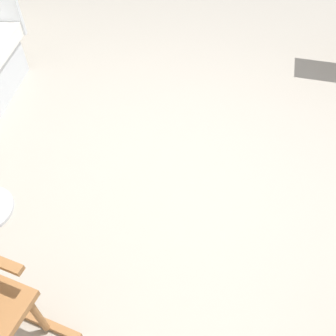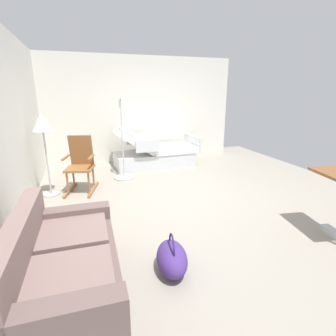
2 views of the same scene
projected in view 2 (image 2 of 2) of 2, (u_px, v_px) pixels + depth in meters
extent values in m
plane|color=gray|center=(180.00, 198.00, 4.67)|extent=(7.15, 7.15, 0.00)
cube|color=silver|center=(8.00, 129.00, 3.51)|extent=(5.92, 0.10, 2.70)
cube|color=silver|center=(140.00, 110.00, 6.93)|extent=(0.10, 5.09, 2.70)
cube|color=silver|center=(154.00, 159.00, 6.64)|extent=(0.93, 1.96, 0.35)
cube|color=white|center=(171.00, 148.00, 6.73)|extent=(0.95, 1.18, 0.14)
cube|color=white|center=(134.00, 141.00, 6.33)|extent=(0.94, 0.90, 0.62)
ellipsoid|color=white|center=(127.00, 132.00, 6.21)|extent=(0.35, 0.49, 0.37)
cube|color=silver|center=(148.00, 146.00, 5.96)|extent=(0.05, 0.56, 0.28)
cube|color=silver|center=(137.00, 139.00, 6.86)|extent=(0.05, 0.56, 0.28)
cube|color=silver|center=(193.00, 142.00, 6.90)|extent=(0.95, 0.08, 0.36)
cylinder|color=black|center=(126.00, 171.00, 6.08)|extent=(0.10, 0.10, 0.10)
cylinder|color=black|center=(120.00, 163.00, 6.73)|extent=(0.10, 0.10, 0.10)
cylinder|color=black|center=(189.00, 164.00, 6.62)|extent=(0.10, 0.10, 0.10)
cylinder|color=black|center=(178.00, 158.00, 7.27)|extent=(0.10, 0.10, 0.10)
cube|color=#68534F|center=(70.00, 279.00, 2.35)|extent=(1.63, 0.90, 0.45)
cube|color=#7F6660|center=(69.00, 281.00, 1.94)|extent=(0.69, 0.67, 0.10)
cube|color=#7F6660|center=(73.00, 232.00, 2.62)|extent=(0.69, 0.67, 0.10)
cube|color=#7F6660|center=(19.00, 244.00, 2.13)|extent=(1.60, 0.21, 0.40)
cube|color=#68534F|center=(73.00, 232.00, 2.98)|extent=(0.21, 0.86, 0.60)
cube|color=brown|center=(70.00, 190.00, 4.99)|extent=(0.74, 0.25, 0.05)
cube|color=brown|center=(93.00, 190.00, 5.01)|extent=(0.74, 0.25, 0.05)
cylinder|color=brown|center=(89.00, 182.00, 4.77)|extent=(0.04, 0.04, 0.40)
cylinder|color=brown|center=(67.00, 182.00, 4.75)|extent=(0.04, 0.04, 0.40)
cylinder|color=brown|center=(93.00, 175.00, 5.12)|extent=(0.04, 0.04, 0.40)
cylinder|color=brown|center=(73.00, 176.00, 5.10)|extent=(0.04, 0.04, 0.40)
cube|color=brown|center=(80.00, 169.00, 4.88)|extent=(0.57, 0.59, 0.04)
cube|color=brown|center=(81.00, 150.00, 4.98)|extent=(0.23, 0.45, 0.60)
cube|color=brown|center=(91.00, 157.00, 4.81)|extent=(0.38, 0.15, 0.03)
cube|color=brown|center=(66.00, 157.00, 4.78)|extent=(0.38, 0.15, 0.03)
cylinder|color=#B2B5BA|center=(52.00, 194.00, 4.81)|extent=(0.28, 0.28, 0.03)
cylinder|color=#B2B5BA|center=(47.00, 163.00, 4.64)|extent=(0.03, 0.03, 1.15)
cone|color=beige|center=(42.00, 122.00, 4.44)|extent=(0.34, 0.34, 0.30)
cylinder|color=black|center=(326.00, 229.00, 3.59)|extent=(0.07, 0.07, 0.06)
ellipsoid|color=#472D7A|center=(172.00, 258.00, 2.76)|extent=(0.61, 0.42, 0.30)
torus|color=#312055|center=(172.00, 248.00, 2.72)|extent=(0.30, 0.07, 0.30)
cylinder|color=#B2B5BA|center=(124.00, 177.00, 5.74)|extent=(0.44, 0.44, 0.03)
cylinder|color=#B2B5BA|center=(122.00, 140.00, 5.50)|extent=(0.02, 0.02, 1.65)
cube|color=#B2B5BA|center=(120.00, 99.00, 5.26)|extent=(0.28, 0.02, 0.02)
cube|color=white|center=(120.00, 104.00, 5.40)|extent=(0.09, 0.04, 0.16)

